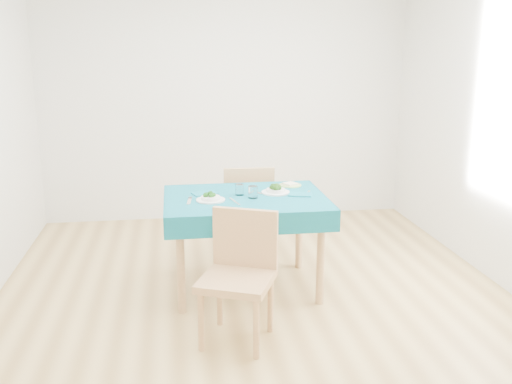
{
  "coord_description": "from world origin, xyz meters",
  "views": [
    {
      "loc": [
        -0.59,
        -4.01,
        1.89
      ],
      "look_at": [
        0.0,
        0.0,
        0.85
      ],
      "focal_mm": 40.0,
      "sensor_mm": 36.0,
      "label": 1
    }
  ],
  "objects": [
    {
      "name": "tumbler_side",
      "position": [
        0.0,
        0.17,
        0.81
      ],
      "size": [
        0.07,
        0.07,
        0.09
      ],
      "primitive_type": "cylinder",
      "color": "white",
      "rests_on": "table"
    },
    {
      "name": "tumbler_center",
      "position": [
        -0.09,
        0.28,
        0.8
      ],
      "size": [
        0.07,
        0.07,
        0.09
      ],
      "primitive_type": "cylinder",
      "color": "white",
      "rests_on": "table"
    },
    {
      "name": "chair_near",
      "position": [
        -0.22,
        -0.62,
        0.55
      ],
      "size": [
        0.6,
        0.62,
        1.11
      ],
      "primitive_type": "cube",
      "rotation": [
        0.0,
        0.0,
        -0.41
      ],
      "color": "#AF8252",
      "rests_on": "ground"
    },
    {
      "name": "room_shell",
      "position": [
        0.0,
        0.0,
        1.35
      ],
      "size": [
        4.02,
        4.52,
        2.73
      ],
      "color": "#A78245",
      "rests_on": "ground"
    },
    {
      "name": "chair_far",
      "position": [
        0.07,
        1.05,
        0.56
      ],
      "size": [
        0.47,
        0.51,
        1.12
      ],
      "primitive_type": "cube",
      "rotation": [
        0.0,
        0.0,
        3.11
      ],
      "color": "#AF8252",
      "rests_on": "ground"
    },
    {
      "name": "bowl_near",
      "position": [
        -0.33,
        0.14,
        0.79
      ],
      "size": [
        0.22,
        0.22,
        0.07
      ],
      "primitive_type": null,
      "color": "white",
      "rests_on": "table"
    },
    {
      "name": "napkin_near",
      "position": [
        -0.36,
        0.35,
        0.76
      ],
      "size": [
        0.22,
        0.18,
        0.01
      ],
      "primitive_type": "cube",
      "rotation": [
        0.0,
        0.0,
        0.31
      ],
      "color": "#0E6376",
      "rests_on": "table"
    },
    {
      "name": "knife_near",
      "position": [
        -0.15,
        0.09,
        0.76
      ],
      "size": [
        0.07,
        0.22,
        0.0
      ],
      "primitive_type": "cube",
      "rotation": [
        0.0,
        0.0,
        0.24
      ],
      "color": "silver",
      "rests_on": "table"
    },
    {
      "name": "knife_far",
      "position": [
        0.44,
        0.23,
        0.76
      ],
      "size": [
        0.11,
        0.2,
        0.0
      ],
      "primitive_type": "cube",
      "rotation": [
        0.0,
        0.0,
        -0.44
      ],
      "color": "silver",
      "rests_on": "table"
    },
    {
      "name": "bowl_far",
      "position": [
        0.2,
        0.3,
        0.79
      ],
      "size": [
        0.22,
        0.22,
        0.07
      ],
      "primitive_type": null,
      "color": "white",
      "rests_on": "table"
    },
    {
      "name": "fork_far",
      "position": [
        0.05,
        0.36,
        0.76
      ],
      "size": [
        0.09,
        0.16,
        0.0
      ],
      "primitive_type": "cube",
      "rotation": [
        0.0,
        0.0,
        0.42
      ],
      "color": "silver",
      "rests_on": "table"
    },
    {
      "name": "napkin_far",
      "position": [
        0.38,
        0.21,
        0.76
      ],
      "size": [
        0.21,
        0.17,
        0.01
      ],
      "primitive_type": "cube",
      "rotation": [
        0.0,
        0.0,
        -0.28
      ],
      "color": "#0E6376",
      "rests_on": "table"
    },
    {
      "name": "fork_near",
      "position": [
        -0.49,
        0.15,
        0.76
      ],
      "size": [
        0.05,
        0.2,
        0.0
      ],
      "primitive_type": "cube",
      "rotation": [
        0.0,
        0.0,
        -0.11
      ],
      "color": "silver",
      "rests_on": "table"
    },
    {
      "name": "bread_slice",
      "position": [
        0.37,
        0.53,
        0.77
      ],
      "size": [
        0.13,
        0.13,
        0.01
      ],
      "primitive_type": "cube",
      "rotation": [
        0.0,
        0.0,
        0.52
      ],
      "color": "beige",
      "rests_on": "side_plate"
    },
    {
      "name": "table",
      "position": [
        -0.05,
        0.22,
        0.38
      ],
      "size": [
        1.24,
        0.94,
        0.76
      ],
      "primitive_type": "cube",
      "color": "#09586A",
      "rests_on": "ground"
    },
    {
      "name": "side_plate",
      "position": [
        0.37,
        0.53,
        0.76
      ],
      "size": [
        0.19,
        0.19,
        0.01
      ],
      "primitive_type": "cylinder",
      "color": "#A7D065",
      "rests_on": "table"
    }
  ]
}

